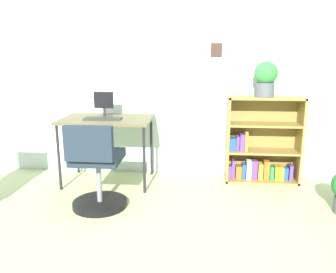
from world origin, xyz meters
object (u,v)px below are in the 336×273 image
Objects in this scene: keyboard at (103,119)px; bookshelf_low at (260,144)px; office_chair at (97,172)px; monitor at (104,105)px; potted_plant_on_shelf at (266,78)px; desk at (107,123)px.

keyboard is 0.41× the size of bookshelf_low.
keyboard is 0.73m from office_chair.
monitor reaches higher than bookshelf_low.
monitor is at bearing 98.43° from office_chair.
potted_plant_on_shelf reaches higher than monitor.
office_chair reaches higher than desk.
monitor is at bearing 97.89° from keyboard.
monitor is 0.18m from keyboard.
desk is at bearing -172.42° from bookshelf_low.
desk is 0.11m from keyboard.
bookshelf_low reaches higher than office_chair.
monitor is 0.29× the size of bookshelf_low.
monitor is (-0.03, 0.05, 0.19)m from desk.
office_chair is (0.08, -0.70, -0.31)m from desk.
keyboard is at bearing -99.52° from desk.
keyboard is 1.80m from potted_plant_on_shelf.
bookshelf_low reaches higher than desk.
desk is at bearing -174.21° from potted_plant_on_shelf.
monitor is 0.70× the size of keyboard.
monitor reaches higher than desk.
potted_plant_on_shelf is (1.73, 0.26, 0.43)m from keyboard.
potted_plant_on_shelf reaches higher than office_chair.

